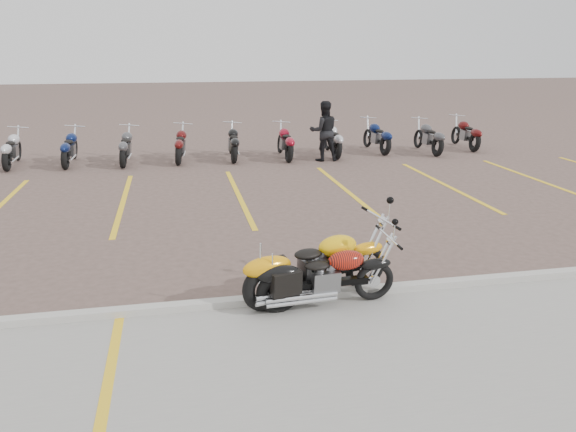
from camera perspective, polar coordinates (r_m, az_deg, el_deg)
name	(u,v)px	position (r m, az deg, el deg)	size (l,w,h in m)	color
ground	(266,253)	(9.82, -2.27, -3.76)	(100.00, 100.00, 0.00)	brown
concrete_apron	(340,409)	(5.91, 5.28, -18.90)	(60.00, 5.00, 0.01)	#9E9B93
curb	(289,298)	(7.98, 0.10, -8.31)	(60.00, 0.18, 0.12)	#ADAAA3
parking_stripes	(239,196)	(13.60, -5.02, 2.08)	(38.00, 5.50, 0.01)	yellow
yellow_cruiser	(313,270)	(7.88, 2.60, -5.48)	(2.23, 0.72, 0.93)	black
flame_cruiser	(323,280)	(7.71, 3.59, -6.48)	(1.98, 0.33, 0.82)	black
person_b	(324,131)	(17.70, 3.66, 8.60)	(0.90, 0.70, 1.86)	black
bg_bike_row	(206,142)	(18.06, -8.37, 7.41)	(18.88, 2.03, 1.10)	black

